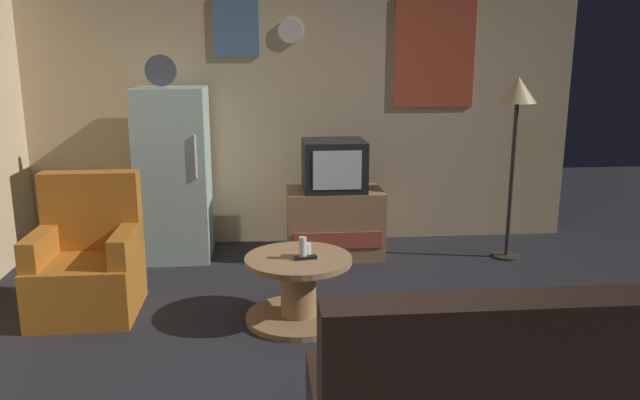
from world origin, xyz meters
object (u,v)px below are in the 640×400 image
at_px(crt_tv, 334,165).
at_px(wine_glass, 303,248).
at_px(armchair, 88,265).
at_px(tv_stand, 335,223).
at_px(remote_control, 306,258).
at_px(coffee_table, 299,289).
at_px(mug_ceramic_white, 305,250).
at_px(fridge, 174,174).
at_px(standing_lamp, 517,104).

xyz_separation_m(crt_tv, wine_glass, (-0.37, -1.43, -0.30)).
bearing_deg(armchair, tv_stand, 30.18).
distance_m(wine_glass, remote_control, 0.07).
height_order(remote_control, armchair, armchair).
bearing_deg(crt_tv, coffee_table, -106.02).
bearing_deg(mug_ceramic_white, remote_control, -93.56).
bearing_deg(fridge, standing_lamp, -5.98).
relative_size(fridge, remote_control, 11.80).
bearing_deg(coffee_table, tv_stand, 73.62).
xyz_separation_m(fridge, mug_ceramic_white, (1.05, -1.48, -0.26)).
bearing_deg(crt_tv, wine_glass, -104.55).
xyz_separation_m(fridge, tv_stand, (1.41, -0.10, -0.45)).
bearing_deg(coffee_table, standing_lamp, 31.35).
relative_size(fridge, standing_lamp, 1.11).
bearing_deg(crt_tv, armchair, -149.71).
distance_m(wine_glass, armchair, 1.53).
height_order(tv_stand, armchair, armchair).
distance_m(coffee_table, armchair, 1.49).
xyz_separation_m(coffee_table, mug_ceramic_white, (0.05, 0.01, 0.27)).
distance_m(fridge, coffee_table, 1.87).
xyz_separation_m(coffee_table, wine_glass, (0.03, -0.04, 0.30)).
distance_m(crt_tv, standing_lamp, 1.64).
bearing_deg(tv_stand, remote_control, -104.15).
bearing_deg(remote_control, crt_tv, 67.31).
height_order(fridge, armchair, fridge).
relative_size(tv_stand, remote_control, 5.60).
distance_m(tv_stand, standing_lamp, 1.87).
bearing_deg(mug_ceramic_white, armchair, 168.77).
relative_size(mug_ceramic_white, remote_control, 0.60).
relative_size(fridge, crt_tv, 3.28).
bearing_deg(standing_lamp, crt_tv, 172.22).
height_order(crt_tv, standing_lamp, standing_lamp).
distance_m(tv_stand, remote_control, 1.49).
xyz_separation_m(fridge, standing_lamp, (2.93, -0.31, 0.60)).
bearing_deg(mug_ceramic_white, tv_stand, 75.43).
relative_size(tv_stand, armchair, 0.87).
relative_size(coffee_table, armchair, 0.75).
xyz_separation_m(tv_stand, coffee_table, (-0.41, -1.39, -0.08)).
height_order(wine_glass, remote_control, wine_glass).
relative_size(coffee_table, mug_ceramic_white, 8.00).
bearing_deg(armchair, mug_ceramic_white, -11.23).
xyz_separation_m(tv_stand, crt_tv, (-0.01, -0.00, 0.52)).
relative_size(fridge, tv_stand, 2.11).
relative_size(standing_lamp, mug_ceramic_white, 17.67).
xyz_separation_m(wine_glass, armchair, (-1.48, 0.35, -0.19)).
distance_m(standing_lamp, remote_control, 2.43).
relative_size(tv_stand, standing_lamp, 0.53).
height_order(tv_stand, coffee_table, tv_stand).
distance_m(crt_tv, mug_ceramic_white, 1.46).
bearing_deg(wine_glass, crt_tv, 75.45).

